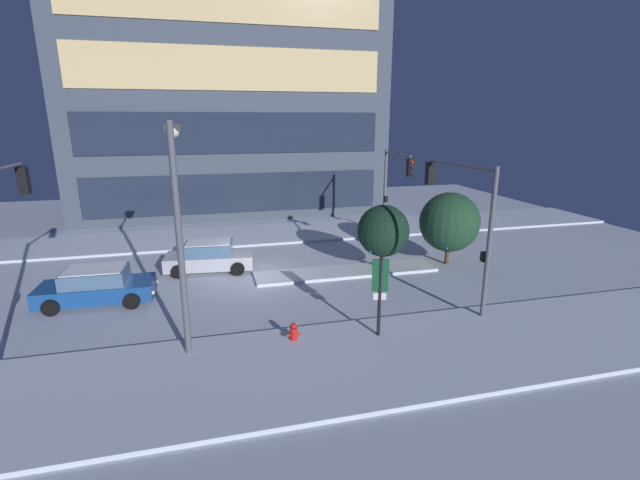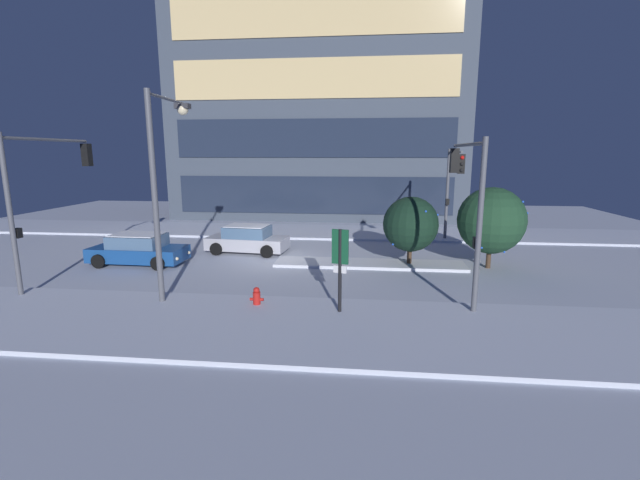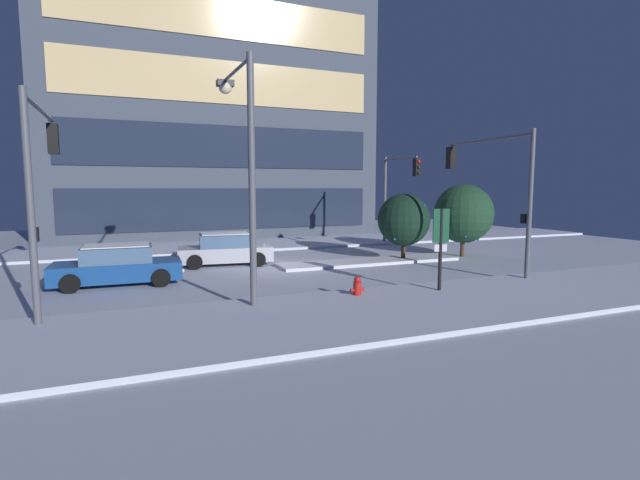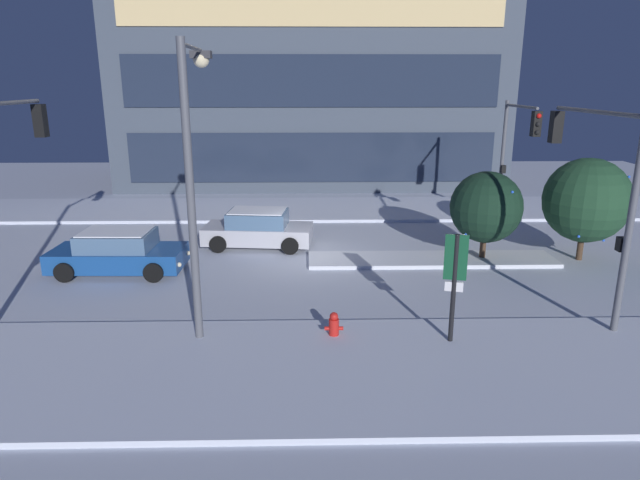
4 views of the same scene
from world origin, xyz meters
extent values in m
plane|color=silver|center=(0.00, 0.00, 0.00)|extent=(52.00, 52.00, 0.00)
cube|color=silver|center=(0.00, -8.24, 0.07)|extent=(52.00, 5.20, 0.14)
cube|color=silver|center=(0.00, 8.24, 0.07)|extent=(52.00, 5.20, 0.14)
cube|color=silver|center=(4.43, -0.21, 0.07)|extent=(9.00, 1.80, 0.14)
cube|color=#424C5B|center=(0.16, 17.84, 12.75)|extent=(23.29, 10.37, 25.49)
cube|color=#232D42|center=(0.16, 12.61, 2.12)|extent=(20.96, 0.10, 2.83)
cube|color=#232D42|center=(0.16, 12.61, 6.37)|extent=(20.96, 0.10, 2.83)
cube|color=#F2D18C|center=(0.16, 12.61, 10.62)|extent=(20.96, 0.10, 2.83)
cube|color=#F2D18C|center=(0.16, 12.61, 14.87)|extent=(20.96, 0.10, 2.83)
cube|color=#19478C|center=(-6.60, -1.19, 0.53)|extent=(4.49, 2.00, 0.66)
cube|color=slate|center=(-6.60, -1.19, 1.14)|extent=(2.44, 1.76, 0.60)
cube|color=white|center=(-6.60, -1.19, 1.47)|extent=(2.26, 1.64, 0.04)
sphere|color=#F9E5B2|center=(-4.35, -0.61, 0.50)|extent=(0.16, 0.16, 0.16)
sphere|color=#F9E5B2|center=(-4.38, -1.89, 0.50)|extent=(0.16, 0.16, 0.16)
cylinder|color=black|center=(-5.11, -0.29, 0.33)|extent=(0.67, 0.24, 0.66)
cylinder|color=black|center=(-5.16, -2.17, 0.33)|extent=(0.67, 0.24, 0.66)
cylinder|color=black|center=(-8.04, -0.21, 0.33)|extent=(0.67, 0.24, 0.66)
cylinder|color=black|center=(-8.09, -2.09, 0.33)|extent=(0.67, 0.24, 0.66)
cube|color=#B7B7C1|center=(-2.07, 1.83, 0.53)|extent=(4.39, 2.23, 0.66)
cube|color=slate|center=(-2.07, 1.83, 1.14)|extent=(2.44, 1.85, 0.60)
cube|color=white|center=(-2.07, 1.83, 1.47)|extent=(2.26, 1.73, 0.04)
sphere|color=#F9E5B2|center=(-4.26, 1.44, 0.50)|extent=(0.16, 0.16, 0.16)
sphere|color=#F9E5B2|center=(-4.13, 2.67, 0.50)|extent=(0.16, 0.16, 0.16)
cylinder|color=black|center=(-3.55, 1.08, 0.33)|extent=(0.68, 0.29, 0.66)
cylinder|color=black|center=(-3.37, 2.88, 0.33)|extent=(0.68, 0.29, 0.66)
cylinder|color=black|center=(-0.78, 0.79, 0.33)|extent=(0.68, 0.29, 0.66)
cylinder|color=black|center=(-0.59, 2.59, 0.33)|extent=(0.68, 0.29, 0.66)
cylinder|color=#565960|center=(9.06, 6.44, 2.76)|extent=(0.18, 0.18, 5.52)
cylinder|color=#565960|center=(9.06, 4.69, 5.32)|extent=(0.12, 3.50, 0.12)
cube|color=black|center=(9.06, 2.94, 4.72)|extent=(0.32, 0.36, 1.00)
sphere|color=red|center=(9.06, 2.75, 5.04)|extent=(0.20, 0.20, 0.20)
sphere|color=black|center=(9.06, 2.75, 4.72)|extent=(0.20, 0.20, 0.20)
sphere|color=black|center=(9.06, 2.75, 4.40)|extent=(0.20, 0.20, 0.20)
cube|color=black|center=(9.06, 6.22, 2.40)|extent=(0.20, 0.24, 0.36)
cylinder|color=#565960|center=(7.83, -6.44, 2.88)|extent=(0.18, 0.18, 5.76)
cylinder|color=#565960|center=(7.83, -4.06, 5.56)|extent=(0.12, 4.76, 0.12)
cube|color=black|center=(7.83, -1.68, 4.96)|extent=(0.32, 0.36, 1.00)
sphere|color=red|center=(7.83, -1.49, 5.28)|extent=(0.20, 0.20, 0.20)
sphere|color=black|center=(7.83, -1.49, 4.96)|extent=(0.20, 0.20, 0.20)
sphere|color=black|center=(7.83, -1.49, 4.64)|extent=(0.20, 0.20, 0.20)
cube|color=black|center=(7.83, -6.22, 2.40)|extent=(0.20, 0.24, 0.36)
cylinder|color=#565960|center=(-8.37, -6.44, 2.99)|extent=(0.18, 0.18, 5.98)
cylinder|color=#565960|center=(-8.37, -4.10, 5.78)|extent=(0.12, 4.69, 0.12)
cube|color=black|center=(-8.37, -1.75, 5.18)|extent=(0.32, 0.36, 1.00)
sphere|color=red|center=(-8.37, -1.56, 5.50)|extent=(0.20, 0.20, 0.20)
sphere|color=black|center=(-8.37, -1.56, 5.18)|extent=(0.20, 0.20, 0.20)
sphere|color=black|center=(-8.37, -1.56, 4.86)|extent=(0.20, 0.20, 0.20)
cube|color=black|center=(-8.37, -6.22, 2.40)|extent=(0.20, 0.24, 0.36)
cylinder|color=#565960|center=(-2.85, -6.58, 3.65)|extent=(0.20, 0.20, 7.31)
cylinder|color=#565960|center=(-2.91, -5.08, 7.16)|extent=(0.21, 3.01, 0.10)
cube|color=#333338|center=(-2.97, -3.58, 7.06)|extent=(0.56, 0.36, 0.20)
sphere|color=#F9E5B2|center=(-2.97, -3.58, 6.93)|extent=(0.44, 0.44, 0.44)
cylinder|color=red|center=(0.55, -6.55, 0.29)|extent=(0.26, 0.26, 0.57)
sphere|color=red|center=(0.55, -6.55, 0.64)|extent=(0.22, 0.22, 0.22)
cylinder|color=red|center=(0.37, -6.55, 0.31)|extent=(0.12, 0.10, 0.10)
cylinder|color=red|center=(0.73, -6.55, 0.31)|extent=(0.12, 0.10, 0.10)
cylinder|color=black|center=(3.44, -6.95, 1.44)|extent=(0.12, 0.12, 2.88)
cube|color=#144C2D|center=(3.44, -6.95, 2.32)|extent=(0.55, 0.19, 1.13)
cube|color=white|center=(3.44, -6.95, 1.57)|extent=(0.44, 0.15, 0.24)
cylinder|color=#473323|center=(6.31, -0.16, 0.46)|extent=(0.22, 0.22, 0.92)
sphere|color=black|center=(6.31, -0.16, 2.02)|extent=(2.57, 2.57, 2.57)
sphere|color=blue|center=(7.09, 0.30, 1.09)|extent=(0.10, 0.10, 0.10)
sphere|color=blue|center=(7.52, -0.09, 2.46)|extent=(0.10, 0.10, 0.10)
sphere|color=blue|center=(5.69, 0.98, 1.95)|extent=(0.10, 0.10, 0.10)
sphere|color=blue|center=(6.85, -1.09, 2.74)|extent=(0.10, 0.10, 0.10)
sphere|color=blue|center=(5.49, -0.66, 1.14)|extent=(0.10, 0.10, 0.10)
cylinder|color=#473323|center=(9.94, -0.11, 0.47)|extent=(0.22, 0.22, 0.94)
sphere|color=#1E4228|center=(9.94, -0.11, 2.24)|extent=(3.05, 3.05, 3.05)
sphere|color=blue|center=(11.42, -0.27, 2.61)|extent=(0.10, 0.10, 0.10)
sphere|color=blue|center=(9.78, 0.89, 1.08)|extent=(0.10, 0.10, 0.10)
sphere|color=blue|center=(11.06, 0.15, 1.22)|extent=(0.10, 0.10, 0.10)
sphere|color=blue|center=(8.96, 0.53, 1.24)|extent=(0.10, 0.10, 0.10)
sphere|color=blue|center=(10.43, -0.72, 0.91)|extent=(0.10, 0.10, 0.10)
sphere|color=blue|center=(11.19, 0.51, 1.59)|extent=(0.10, 0.10, 0.10)
sphere|color=blue|center=(9.36, -1.03, 1.15)|extent=(0.10, 0.10, 0.10)
sphere|color=blue|center=(11.09, -0.56, 3.16)|extent=(0.10, 0.10, 0.10)
camera|label=1|loc=(-1.94, -19.97, 7.34)|focal=25.00mm
camera|label=2|loc=(4.26, -20.61, 5.24)|focal=24.57mm
camera|label=3|loc=(-6.14, -19.76, 3.56)|focal=26.28mm
camera|label=4|loc=(-0.08, -19.52, 6.36)|focal=31.25mm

